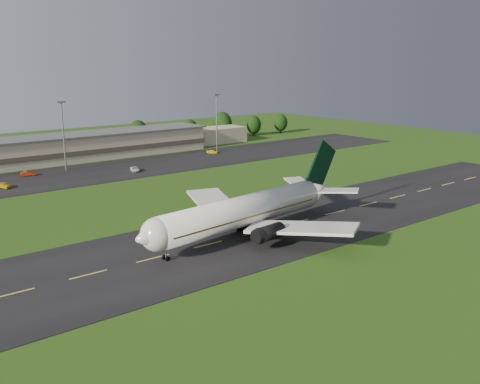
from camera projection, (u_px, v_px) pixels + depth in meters
ground at (208, 245)px, 93.78m from camera, size 360.00×360.00×0.00m
taxiway at (208, 245)px, 93.77m from camera, size 220.00×30.00×0.10m
apron at (59, 177)px, 148.60m from camera, size 260.00×30.00×0.10m
airliner at (246, 211)px, 97.91m from camera, size 51.22×41.91×15.57m
terminal at (51, 150)px, 169.94m from camera, size 145.00×16.00×8.40m
light_mast_centre at (63, 128)px, 154.69m from camera, size 2.40×1.20×20.35m
light_mast_east at (217, 116)px, 187.86m from camera, size 2.40×1.20×20.35m
tree_line at (134, 134)px, 198.33m from camera, size 195.52×9.32×11.03m
service_vehicle_a at (4, 185)px, 135.43m from camera, size 3.36×4.69×1.48m
service_vehicle_b at (28, 173)px, 149.83m from camera, size 4.43×2.51×1.38m
service_vehicle_c at (135, 169)px, 156.11m from camera, size 3.54×5.13×1.30m
service_vehicle_d at (213, 152)px, 186.16m from camera, size 4.00×4.30×1.22m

